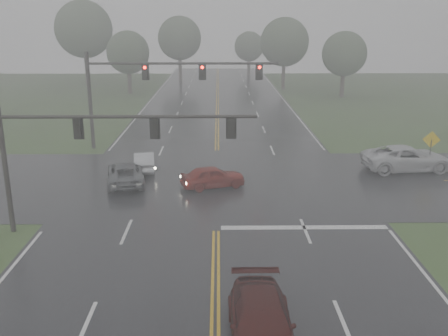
{
  "coord_description": "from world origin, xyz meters",
  "views": [
    {
      "loc": [
        0.14,
        -9.07,
        10.24
      ],
      "look_at": [
        0.42,
        16.0,
        2.74
      ],
      "focal_mm": 40.0,
      "sensor_mm": 36.0,
      "label": 1
    }
  ],
  "objects_px": {
    "sedan_silver": "(145,170)",
    "car_grey": "(126,184)",
    "pickup_white": "(406,170)",
    "signal_gantry_far": "(149,81)",
    "sedan_red": "(213,187)",
    "signal_gantry_near": "(82,141)"
  },
  "relations": [
    {
      "from": "sedan_silver",
      "to": "car_grey",
      "type": "xyz_separation_m",
      "value": [
        -0.78,
        -3.02,
        0.0
      ]
    },
    {
      "from": "pickup_white",
      "to": "signal_gantry_far",
      "type": "height_order",
      "value": "signal_gantry_far"
    },
    {
      "from": "pickup_white",
      "to": "sedan_red",
      "type": "bearing_deg",
      "value": 99.64
    },
    {
      "from": "car_grey",
      "to": "signal_gantry_far",
      "type": "bearing_deg",
      "value": -103.89
    },
    {
      "from": "sedan_red",
      "to": "sedan_silver",
      "type": "height_order",
      "value": "sedan_red"
    },
    {
      "from": "sedan_silver",
      "to": "signal_gantry_far",
      "type": "distance_m",
      "value": 8.38
    },
    {
      "from": "car_grey",
      "to": "signal_gantry_near",
      "type": "relative_size",
      "value": 0.4
    },
    {
      "from": "sedan_red",
      "to": "car_grey",
      "type": "xyz_separation_m",
      "value": [
        -5.65,
        0.8,
        0.0
      ]
    },
    {
      "from": "sedan_silver",
      "to": "signal_gantry_near",
      "type": "xyz_separation_m",
      "value": [
        -1.3,
        -10.54,
        4.65
      ]
    },
    {
      "from": "car_grey",
      "to": "signal_gantry_near",
      "type": "xyz_separation_m",
      "value": [
        -0.52,
        -7.52,
        4.65
      ]
    },
    {
      "from": "pickup_white",
      "to": "signal_gantry_near",
      "type": "xyz_separation_m",
      "value": [
        -19.78,
        -10.28,
        4.65
      ]
    },
    {
      "from": "car_grey",
      "to": "signal_gantry_far",
      "type": "xyz_separation_m",
      "value": [
        0.47,
        9.33,
        5.52
      ]
    },
    {
      "from": "car_grey",
      "to": "pickup_white",
      "type": "height_order",
      "value": "pickup_white"
    },
    {
      "from": "car_grey",
      "to": "signal_gantry_near",
      "type": "bearing_deg",
      "value": 75.06
    },
    {
      "from": "pickup_white",
      "to": "signal_gantry_far",
      "type": "bearing_deg",
      "value": 65.7
    },
    {
      "from": "signal_gantry_near",
      "to": "signal_gantry_far",
      "type": "distance_m",
      "value": 16.89
    },
    {
      "from": "sedan_silver",
      "to": "pickup_white",
      "type": "distance_m",
      "value": 18.49
    },
    {
      "from": "signal_gantry_near",
      "to": "pickup_white",
      "type": "bearing_deg",
      "value": 27.46
    },
    {
      "from": "sedan_red",
      "to": "signal_gantry_near",
      "type": "relative_size",
      "value": 0.33
    },
    {
      "from": "sedan_silver",
      "to": "signal_gantry_far",
      "type": "xyz_separation_m",
      "value": [
        -0.31,
        6.3,
        5.52
      ]
    },
    {
      "from": "sedan_red",
      "to": "signal_gantry_far",
      "type": "xyz_separation_m",
      "value": [
        -5.17,
        10.13,
        5.52
      ]
    },
    {
      "from": "sedan_red",
      "to": "pickup_white",
      "type": "distance_m",
      "value": 14.08
    }
  ]
}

